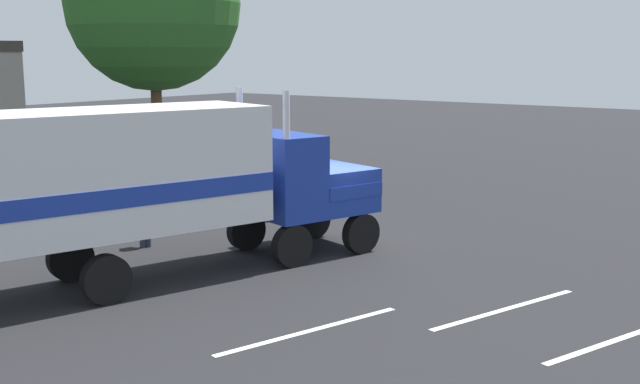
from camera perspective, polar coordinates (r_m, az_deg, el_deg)
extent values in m
plane|color=#232326|center=(22.27, 1.35, -3.98)|extent=(120.00, 120.00, 0.00)
cube|color=silver|center=(15.76, -0.69, -10.01)|extent=(4.28, 1.34, 0.01)
cube|color=silver|center=(17.45, 13.28, -8.27)|extent=(4.26, 1.43, 0.01)
cube|color=silver|center=(16.37, 20.86, -9.92)|extent=(4.23, 1.51, 0.01)
cube|color=#193399|center=(21.91, 0.56, 0.33)|extent=(2.42, 2.90, 1.20)
cube|color=#193399|center=(20.90, -2.91, 1.23)|extent=(2.03, 2.79, 2.20)
cube|color=silver|center=(22.49, 2.46, 0.58)|extent=(0.66, 2.04, 1.08)
cube|color=#193399|center=(21.90, 0.56, 0.49)|extent=(2.43, 2.94, 0.36)
cylinder|color=silver|center=(21.44, -5.80, 3.04)|extent=(0.18, 0.18, 3.40)
cylinder|color=silver|center=(19.61, -2.43, 2.41)|extent=(0.18, 0.18, 3.40)
cube|color=silver|center=(18.07, -19.80, 0.99)|extent=(10.81, 5.39, 2.80)
cube|color=#193399|center=(18.13, -19.72, -0.32)|extent=(10.82, 5.43, 0.44)
cylinder|color=silver|center=(22.42, -3.86, -1.42)|extent=(1.43, 0.97, 0.64)
cylinder|color=black|center=(23.17, -0.52, -2.02)|extent=(1.14, 0.59, 1.10)
cylinder|color=black|center=(21.49, 2.99, -3.01)|extent=(1.14, 0.59, 1.10)
cylinder|color=black|center=(21.91, -5.36, -2.78)|extent=(1.14, 0.59, 1.10)
cylinder|color=black|center=(20.12, -2.03, -3.91)|extent=(1.14, 0.59, 1.10)
cylinder|color=black|center=(19.83, -17.62, -4.60)|extent=(1.14, 0.59, 1.10)
cylinder|color=black|center=(17.84, -15.22, -6.12)|extent=(1.14, 0.59, 1.10)
cylinder|color=#2D3347|center=(22.69, -12.38, -2.89)|extent=(0.18, 0.18, 0.82)
cylinder|color=#2D3347|center=(22.63, -12.72, -2.93)|extent=(0.18, 0.18, 0.82)
cylinder|color=gray|center=(22.52, -12.62, -1.18)|extent=(0.34, 0.34, 0.58)
sphere|color=tan|center=(22.44, -12.66, -0.16)|extent=(0.23, 0.23, 0.23)
cube|color=black|center=(22.69, -12.82, -1.02)|extent=(0.30, 0.23, 0.36)
cylinder|color=brown|center=(32.73, -11.69, 4.70)|extent=(0.44, 0.44, 4.89)
sphere|color=#295E21|center=(32.64, -12.00, 13.24)|extent=(6.92, 6.92, 6.92)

